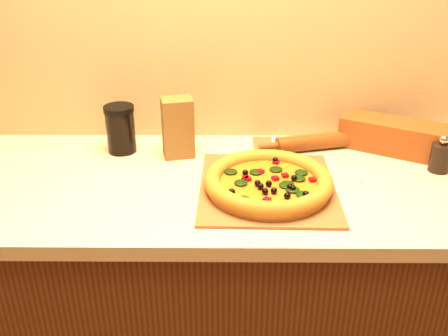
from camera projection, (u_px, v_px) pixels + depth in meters
cabinet at (229, 304)px, 1.65m from camera, size 2.80×0.65×0.86m
countertop at (229, 185)px, 1.45m from camera, size 2.84×0.68×0.04m
pizza_peel at (267, 184)px, 1.40m from camera, size 0.38×0.57×0.01m
pizza at (268, 182)px, 1.36m from camera, size 0.35×0.35×0.05m
pepper_grinder at (441, 157)px, 1.47m from camera, size 0.06×0.06×0.11m
rolling_pin at (317, 142)px, 1.62m from camera, size 0.39×0.12×0.05m
bread_bag at (399, 137)px, 1.59m from camera, size 0.38×0.28×0.10m
paper_bag at (178, 128)px, 1.55m from camera, size 0.11×0.09×0.19m
dark_jar at (121, 129)px, 1.58m from camera, size 0.10×0.10×0.15m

